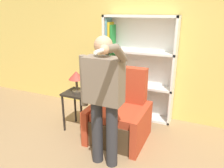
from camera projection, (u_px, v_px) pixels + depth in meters
wall_back at (144, 43)px, 4.01m from camera, size 8.00×0.06×2.80m
bookcase at (132, 69)px, 4.08m from camera, size 1.33×0.28×1.90m
armchair at (120, 117)px, 3.49m from camera, size 0.87×0.84×1.12m
person_standing at (103, 95)px, 2.67m from camera, size 0.62×0.78×1.71m
side_table at (78, 99)px, 3.71m from camera, size 0.41×0.41×0.68m
table_lamp at (76, 77)px, 3.58m from camera, size 0.26×0.26×0.36m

